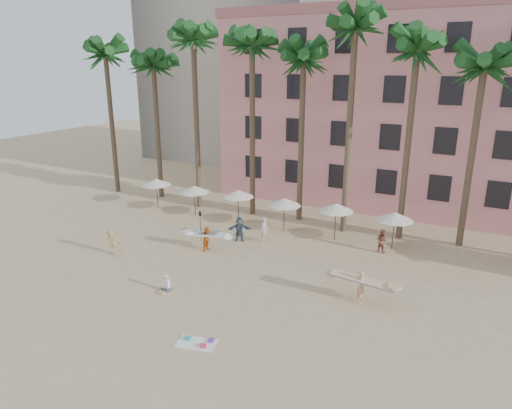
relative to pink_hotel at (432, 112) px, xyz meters
name	(u,v)px	position (x,y,z in m)	size (l,w,h in m)	color
ground	(202,310)	(-7.00, -26.00, -8.00)	(120.00, 120.00, 0.00)	#D1B789
pink_hotel	(432,112)	(0.00, 0.00, 0.00)	(35.00, 14.00, 16.00)	pink
palm_row	(321,50)	(-6.49, -11.00, 4.97)	(44.40, 5.40, 16.30)	brown
umbrella_row	(260,197)	(-10.00, -13.50, -5.67)	(22.50, 2.70, 2.73)	#332B23
beach_towel	(198,343)	(-5.54, -28.56, -7.97)	(2.00, 1.43, 0.14)	white
carrier_yellow	(362,284)	(-0.01, -21.38, -7.00)	(3.37, 0.87, 1.75)	tan
carrier_white	(208,238)	(-11.00, -19.34, -7.11)	(2.94, 1.14, 1.65)	orange
beachgoers	(228,235)	(-10.03, -18.25, -7.13)	(16.75, 9.66, 1.86)	tan
paddle	(200,222)	(-12.36, -18.18, -6.59)	(0.18, 0.04, 2.23)	black
seated_man	(165,286)	(-9.90, -25.30, -7.68)	(0.41, 0.72, 0.93)	#3F3F4C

